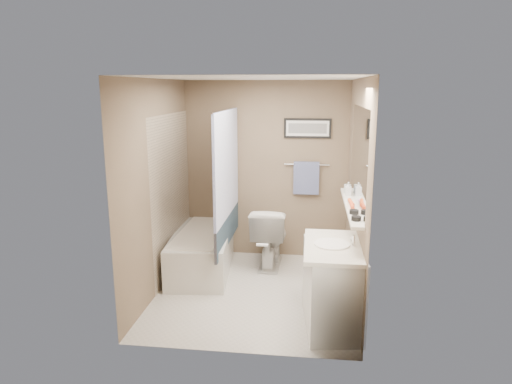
# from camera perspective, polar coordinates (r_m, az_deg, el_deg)

# --- Properties ---
(ground) EXTENTS (2.50, 2.50, 0.00)m
(ground) POSITION_cam_1_polar(r_m,az_deg,el_deg) (5.39, -0.20, -12.36)
(ground) COLOR beige
(ground) RESTS_ON ground
(ceiling) EXTENTS (2.20, 2.50, 0.04)m
(ceiling) POSITION_cam_1_polar(r_m,az_deg,el_deg) (4.88, -0.22, 13.83)
(ceiling) COLOR silver
(ceiling) RESTS_ON wall_back
(wall_back) EXTENTS (2.20, 0.04, 2.40)m
(wall_back) POSITION_cam_1_polar(r_m,az_deg,el_deg) (6.20, 1.23, 2.67)
(wall_back) COLOR brown
(wall_back) RESTS_ON ground
(wall_front) EXTENTS (2.20, 0.04, 2.40)m
(wall_front) POSITION_cam_1_polar(r_m,az_deg,el_deg) (3.82, -2.55, -3.86)
(wall_front) COLOR brown
(wall_front) RESTS_ON ground
(wall_left) EXTENTS (0.04, 2.50, 2.40)m
(wall_left) POSITION_cam_1_polar(r_m,az_deg,el_deg) (5.24, -12.00, 0.49)
(wall_left) COLOR brown
(wall_left) RESTS_ON ground
(wall_right) EXTENTS (0.04, 2.50, 2.40)m
(wall_right) POSITION_cam_1_polar(r_m,az_deg,el_deg) (4.98, 12.21, -0.16)
(wall_right) COLOR brown
(wall_right) RESTS_ON ground
(tile_surround) EXTENTS (0.02, 1.55, 2.00)m
(tile_surround) POSITION_cam_1_polar(r_m,az_deg,el_deg) (5.75, -10.42, -0.38)
(tile_surround) COLOR tan
(tile_surround) RESTS_ON wall_left
(curtain_rod) EXTENTS (0.02, 1.55, 0.02)m
(curtain_rod) POSITION_cam_1_polar(r_m,az_deg,el_deg) (5.44, -3.79, 10.23)
(curtain_rod) COLOR silver
(curtain_rod) RESTS_ON wall_left
(curtain_upper) EXTENTS (0.03, 1.45, 1.28)m
(curtain_upper) POSITION_cam_1_polar(r_m,az_deg,el_deg) (5.51, -3.69, 3.46)
(curtain_upper) COLOR white
(curtain_upper) RESTS_ON curtain_rod
(curtain_lower) EXTENTS (0.03, 1.45, 0.36)m
(curtain_lower) POSITION_cam_1_polar(r_m,az_deg,el_deg) (5.70, -3.57, -4.70)
(curtain_lower) COLOR #293E4E
(curtain_lower) RESTS_ON curtain_rod
(mirror) EXTENTS (0.02, 1.60, 1.00)m
(mirror) POSITION_cam_1_polar(r_m,az_deg,el_deg) (4.76, 12.72, 4.36)
(mirror) COLOR silver
(mirror) RESTS_ON wall_right
(shelf) EXTENTS (0.12, 1.60, 0.03)m
(shelf) POSITION_cam_1_polar(r_m,az_deg,el_deg) (4.86, 11.77, -1.70)
(shelf) COLOR silver
(shelf) RESTS_ON wall_right
(towel_bar) EXTENTS (0.60, 0.02, 0.02)m
(towel_bar) POSITION_cam_1_polar(r_m,az_deg,el_deg) (6.13, 6.34, 3.43)
(towel_bar) COLOR silver
(towel_bar) RESTS_ON wall_back
(towel) EXTENTS (0.34, 0.05, 0.44)m
(towel) POSITION_cam_1_polar(r_m,az_deg,el_deg) (6.15, 6.30, 1.75)
(towel) COLOR #7E8AB7
(towel) RESTS_ON towel_bar
(art_frame) EXTENTS (0.62, 0.02, 0.26)m
(art_frame) POSITION_cam_1_polar(r_m,az_deg,el_deg) (6.09, 6.46, 7.92)
(art_frame) COLOR black
(art_frame) RESTS_ON wall_back
(art_mat) EXTENTS (0.56, 0.00, 0.20)m
(art_mat) POSITION_cam_1_polar(r_m,az_deg,el_deg) (6.08, 6.46, 7.91)
(art_mat) COLOR white
(art_mat) RESTS_ON art_frame
(art_image) EXTENTS (0.50, 0.00, 0.13)m
(art_image) POSITION_cam_1_polar(r_m,az_deg,el_deg) (6.07, 6.46, 7.90)
(art_image) COLOR #595959
(art_image) RESTS_ON art_mat
(door) EXTENTS (0.80, 0.02, 2.00)m
(door) POSITION_cam_1_polar(r_m,az_deg,el_deg) (3.82, 5.67, -7.06)
(door) COLOR silver
(door) RESTS_ON wall_front
(door_handle) EXTENTS (0.10, 0.02, 0.02)m
(door_handle) POSITION_cam_1_polar(r_m,az_deg,el_deg) (3.89, 0.80, -6.63)
(door_handle) COLOR silver
(door_handle) RESTS_ON door
(bathtub) EXTENTS (0.83, 1.56, 0.50)m
(bathtub) POSITION_cam_1_polar(r_m,az_deg,el_deg) (5.95, -6.73, -7.35)
(bathtub) COLOR silver
(bathtub) RESTS_ON ground
(tub_rim) EXTENTS (0.56, 1.36, 0.02)m
(tub_rim) POSITION_cam_1_polar(r_m,az_deg,el_deg) (5.87, -6.80, -5.06)
(tub_rim) COLOR white
(tub_rim) RESTS_ON bathtub
(toilet) EXTENTS (0.47, 0.80, 0.80)m
(toilet) POSITION_cam_1_polar(r_m,az_deg,el_deg) (6.01, 1.73, -5.53)
(toilet) COLOR silver
(toilet) RESTS_ON ground
(vanity) EXTENTS (0.59, 0.95, 0.80)m
(vanity) POSITION_cam_1_polar(r_m,az_deg,el_deg) (4.60, 9.52, -11.71)
(vanity) COLOR white
(vanity) RESTS_ON ground
(countertop) EXTENTS (0.54, 0.96, 0.04)m
(countertop) POSITION_cam_1_polar(r_m,az_deg,el_deg) (4.44, 9.59, -6.77)
(countertop) COLOR silver
(countertop) RESTS_ON vanity
(sink_basin) EXTENTS (0.34, 0.34, 0.01)m
(sink_basin) POSITION_cam_1_polar(r_m,az_deg,el_deg) (4.43, 9.47, -6.43)
(sink_basin) COLOR white
(sink_basin) RESTS_ON countertop
(faucet_spout) EXTENTS (0.02, 0.02, 0.10)m
(faucet_spout) POSITION_cam_1_polar(r_m,az_deg,el_deg) (4.43, 12.09, -5.96)
(faucet_spout) COLOR silver
(faucet_spout) RESTS_ON countertop
(faucet_knob) EXTENTS (0.05, 0.05, 0.05)m
(faucet_knob) POSITION_cam_1_polar(r_m,az_deg,el_deg) (4.53, 11.97, -5.80)
(faucet_knob) COLOR white
(faucet_knob) RESTS_ON countertop
(candle_bowl_near) EXTENTS (0.09, 0.09, 0.04)m
(candle_bowl_near) POSITION_cam_1_polar(r_m,az_deg,el_deg) (4.27, 12.41, -3.25)
(candle_bowl_near) COLOR black
(candle_bowl_near) RESTS_ON shelf
(candle_bowl_far) EXTENTS (0.09, 0.09, 0.04)m
(candle_bowl_far) POSITION_cam_1_polar(r_m,az_deg,el_deg) (4.49, 12.16, -2.44)
(candle_bowl_far) COLOR black
(candle_bowl_far) RESTS_ON shelf
(hair_brush_front) EXTENTS (0.04, 0.22, 0.04)m
(hair_brush_front) POSITION_cam_1_polar(r_m,az_deg,el_deg) (4.72, 11.91, -1.66)
(hair_brush_front) COLOR #DE461F
(hair_brush_front) RESTS_ON shelf
(hair_brush_back) EXTENTS (0.06, 0.22, 0.04)m
(hair_brush_back) POSITION_cam_1_polar(r_m,az_deg,el_deg) (4.85, 11.79, -1.26)
(hair_brush_back) COLOR #EB5721
(hair_brush_back) RESTS_ON shelf
(pink_comb) EXTENTS (0.04, 0.16, 0.01)m
(pink_comb) POSITION_cam_1_polar(r_m,az_deg,el_deg) (4.98, 11.66, -1.09)
(pink_comb) COLOR #FC9AC8
(pink_comb) RESTS_ON shelf
(glass_jar) EXTENTS (0.08, 0.08, 0.10)m
(glass_jar) POSITION_cam_1_polar(r_m,az_deg,el_deg) (5.36, 11.36, 0.42)
(glass_jar) COLOR silver
(glass_jar) RESTS_ON shelf
(soap_bottle) EXTENTS (0.07, 0.07, 0.15)m
(soap_bottle) POSITION_cam_1_polar(r_m,az_deg,el_deg) (5.24, 11.47, 0.39)
(soap_bottle) COLOR #999999
(soap_bottle) RESTS_ON shelf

